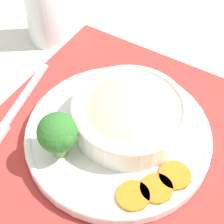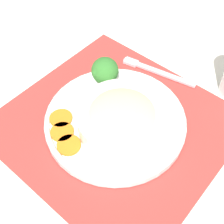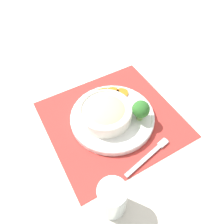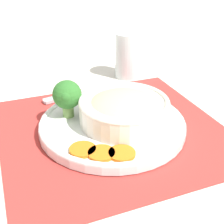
{
  "view_description": "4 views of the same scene",
  "coord_description": "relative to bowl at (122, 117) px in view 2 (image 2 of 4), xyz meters",
  "views": [
    {
      "loc": [
        -0.14,
        0.31,
        0.47
      ],
      "look_at": [
        0.02,
        -0.02,
        0.04
      ],
      "focal_mm": 60.0,
      "sensor_mm": 36.0,
      "label": 1
    },
    {
      "loc": [
        -0.31,
        -0.21,
        0.51
      ],
      "look_at": [
        -0.01,
        0.0,
        0.05
      ],
      "focal_mm": 50.0,
      "sensor_mm": 36.0,
      "label": 2
    },
    {
      "loc": [
        0.36,
        -0.26,
        0.6
      ],
      "look_at": [
        0.01,
        -0.01,
        0.05
      ],
      "focal_mm": 35.0,
      "sensor_mm": 36.0,
      "label": 3
    },
    {
      "loc": [
        -0.46,
        0.24,
        0.33
      ],
      "look_at": [
        -0.0,
        0.0,
        0.04
      ],
      "focal_mm": 50.0,
      "sensor_mm": 36.0,
      "label": 4
    }
  ],
  "objects": [
    {
      "name": "broccoli_floret",
      "position": [
        0.07,
        0.09,
        0.02
      ],
      "size": [
        0.06,
        0.06,
        0.08
      ],
      "color": "#759E51",
      "rests_on": "plate"
    },
    {
      "name": "fork",
      "position": [
        0.18,
        0.04,
        -0.04
      ],
      "size": [
        0.03,
        0.18,
        0.01
      ],
      "rotation": [
        0.0,
        0.0,
        0.1
      ],
      "color": "#B7B7BC",
      "rests_on": "placemat"
    },
    {
      "name": "plate",
      "position": [
        0.01,
        0.02,
        -0.03
      ],
      "size": [
        0.28,
        0.28,
        0.02
      ],
      "color": "white",
      "rests_on": "placemat"
    },
    {
      "name": "bowl",
      "position": [
        0.0,
        0.0,
        0.0
      ],
      "size": [
        0.17,
        0.17,
        0.06
      ],
      "color": "silver",
      "rests_on": "plate"
    },
    {
      "name": "carrot_slice_near",
      "position": [
        -0.05,
        0.11,
        -0.03
      ],
      "size": [
        0.05,
        0.05,
        0.01
      ],
      "color": "orange",
      "rests_on": "plate"
    },
    {
      "name": "ground_plane",
      "position": [
        0.01,
        0.02,
        -0.05
      ],
      "size": [
        4.0,
        4.0,
        0.0
      ],
      "primitive_type": "plane",
      "color": "beige"
    },
    {
      "name": "placemat",
      "position": [
        0.01,
        0.02,
        -0.05
      ],
      "size": [
        0.45,
        0.47,
        0.0
      ],
      "color": "#B2332D",
      "rests_on": "ground_plane"
    },
    {
      "name": "carrot_slice_far",
      "position": [
        -0.09,
        0.06,
        -0.03
      ],
      "size": [
        0.05,
        0.05,
        0.01
      ],
      "color": "orange",
      "rests_on": "plate"
    },
    {
      "name": "carrot_slice_middle",
      "position": [
        -0.08,
        0.09,
        -0.03
      ],
      "size": [
        0.05,
        0.05,
        0.01
      ],
      "color": "orange",
      "rests_on": "plate"
    }
  ]
}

